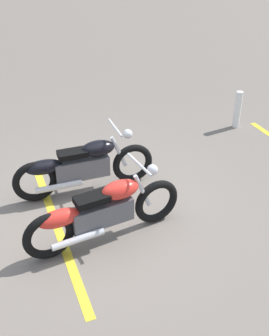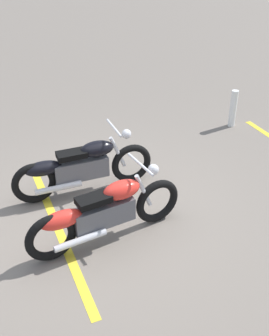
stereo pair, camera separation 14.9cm
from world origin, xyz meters
name	(u,v)px [view 2 (the right image)]	position (x,y,z in m)	size (l,w,h in m)	color
ground_plane	(100,212)	(0.00, 0.00, 0.00)	(60.00, 60.00, 0.00)	slate
motorcycle_bright_foreground	(103,212)	(-0.11, -0.62, 0.46)	(2.21, 0.72, 1.04)	black
motorcycle_dark_foreground	(81,167)	(-0.13, 0.60, 0.46)	(2.23, 0.62, 1.04)	black
bollard_post	(233,108)	(3.35, 1.95, 0.38)	(0.14, 0.14, 0.77)	white
parking_stripe_near	(60,233)	(-0.66, -0.28, 0.00)	(3.20, 0.12, 0.01)	yellow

